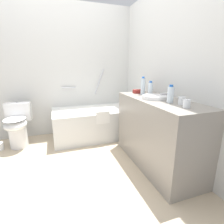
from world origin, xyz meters
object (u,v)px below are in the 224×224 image
at_px(toilet, 17,125).
at_px(water_bottle_2, 171,94).
at_px(drinking_glass_0, 187,104).
at_px(drinking_glass_1, 182,101).
at_px(amenity_basket, 138,91).
at_px(water_bottle_0, 143,86).
at_px(bathtub, 96,122).
at_px(sink_faucet, 167,96).
at_px(toilet_paper_roll, 0,146).
at_px(water_bottle_1, 150,89).
at_px(sink_basin, 154,97).

relative_size(toilet, water_bottle_2, 3.57).
height_order(drinking_glass_0, drinking_glass_1, same).
xyz_separation_m(toilet, amenity_basket, (1.76, -0.65, 0.54)).
relative_size(water_bottle_0, drinking_glass_0, 3.06).
distance_m(bathtub, amenity_basket, 1.02).
bearing_deg(water_bottle_0, sink_faucet, -64.80).
height_order(sink_faucet, toilet_paper_roll, sink_faucet).
distance_m(water_bottle_2, amenity_basket, 0.71).
bearing_deg(water_bottle_0, water_bottle_1, -59.25).
xyz_separation_m(bathtub, toilet, (-1.26, 0.01, 0.07)).
distance_m(water_bottle_1, drinking_glass_0, 0.73).
bearing_deg(sink_faucet, toilet_paper_roll, 154.26).
bearing_deg(sink_basin, water_bottle_1, 71.10).
bearing_deg(bathtub, water_bottle_1, -57.19).
bearing_deg(amenity_basket, sink_basin, -92.80).
bearing_deg(sink_basin, toilet_paper_roll, 152.36).
bearing_deg(bathtub, amenity_basket, -51.66).
bearing_deg(sink_faucet, water_bottle_0, 115.20).
height_order(sink_faucet, water_bottle_2, water_bottle_2).
height_order(bathtub, sink_basin, bathtub).
relative_size(bathtub, sink_basin, 4.96).
xyz_separation_m(water_bottle_2, toilet_paper_roll, (-2.05, 1.30, -0.90)).
bearing_deg(drinking_glass_0, sink_faucet, 74.51).
bearing_deg(amenity_basket, sink_faucet, -71.84).
height_order(toilet, water_bottle_2, water_bottle_2).
relative_size(bathtub, toilet_paper_roll, 13.04).
xyz_separation_m(water_bottle_2, amenity_basket, (-0.02, 0.70, -0.06)).
height_order(water_bottle_1, amenity_basket, water_bottle_1).
relative_size(sink_basin, toilet_paper_roll, 2.63).
xyz_separation_m(sink_faucet, water_bottle_0, (-0.15, 0.33, 0.09)).
bearing_deg(water_bottle_1, toilet, 154.17).
bearing_deg(amenity_basket, bathtub, 128.34).
xyz_separation_m(toilet, toilet_paper_roll, (-0.27, -0.06, -0.29)).
distance_m(bathtub, toilet, 1.26).
bearing_deg(drinking_glass_1, amenity_basket, 94.74).
bearing_deg(water_bottle_0, bathtub, 123.06).
distance_m(bathtub, water_bottle_1, 1.24).
height_order(water_bottle_1, drinking_glass_0, water_bottle_1).
bearing_deg(toilet, sink_basin, 62.99).
relative_size(toilet, drinking_glass_1, 8.72).
relative_size(water_bottle_2, toilet_paper_roll, 1.72).
height_order(toilet, amenity_basket, amenity_basket).
relative_size(sink_faucet, drinking_glass_1, 1.92).
bearing_deg(water_bottle_1, sink_basin, -108.90).
relative_size(toilet, sink_basin, 2.35).
distance_m(bathtub, sink_basin, 1.35).
height_order(drinking_glass_0, amenity_basket, drinking_glass_0).
bearing_deg(amenity_basket, drinking_glass_0, -89.16).
height_order(water_bottle_2, drinking_glass_1, water_bottle_2).
relative_size(sink_faucet, water_bottle_2, 0.79).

